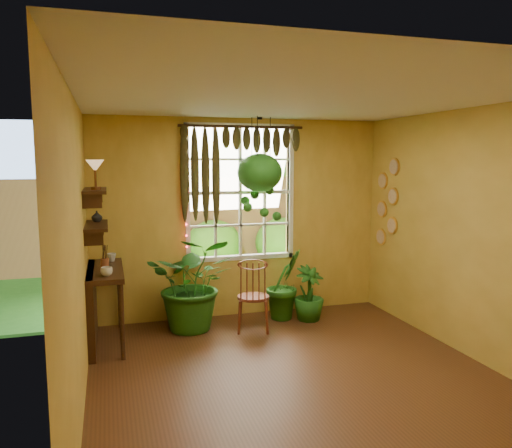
{
  "coord_description": "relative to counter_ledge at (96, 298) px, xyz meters",
  "views": [
    {
      "loc": [
        -1.74,
        -4.3,
        2.14
      ],
      "look_at": [
        -0.11,
        1.15,
        1.41
      ],
      "focal_mm": 35.0,
      "sensor_mm": 36.0,
      "label": 1
    }
  ],
  "objects": [
    {
      "name": "window",
      "position": [
        1.91,
        0.68,
        1.15
      ],
      "size": [
        1.52,
        0.1,
        1.86
      ],
      "color": "white",
      "rests_on": "wall_back"
    },
    {
      "name": "wall_back",
      "position": [
        1.91,
        0.65,
        0.8
      ],
      "size": [
        4.0,
        0.0,
        4.0
      ],
      "primitive_type": "plane",
      "rotation": [
        1.57,
        0.0,
        0.0
      ],
      "color": "gold",
      "rests_on": "floor"
    },
    {
      "name": "counter_ledge",
      "position": [
        0.0,
        0.0,
        0.0
      ],
      "size": [
        0.4,
        1.2,
        0.9
      ],
      "color": "#36220E",
      "rests_on": "floor"
    },
    {
      "name": "string_lights",
      "position": [
        1.15,
        0.59,
        1.2
      ],
      "size": [
        0.03,
        0.03,
        1.54
      ],
      "primitive_type": null,
      "color": "#FF2633",
      "rests_on": "window"
    },
    {
      "name": "shelf_lower",
      "position": [
        0.03,
        0.0,
        0.85
      ],
      "size": [
        0.25,
        0.9,
        0.04
      ],
      "primitive_type": "cube",
      "color": "#36220E",
      "rests_on": "wall_left"
    },
    {
      "name": "potted_plant_right",
      "position": [
        2.71,
        0.13,
        -0.19
      ],
      "size": [
        0.53,
        0.53,
        0.73
      ],
      "primitive_type": "imported",
      "rotation": [
        0.0,
        0.0,
        0.39
      ],
      "color": "#195316",
      "rests_on": "floor"
    },
    {
      "name": "valance_vine",
      "position": [
        1.82,
        0.56,
        1.73
      ],
      "size": [
        1.7,
        0.12,
        1.1
      ],
      "color": "#36220E",
      "rests_on": "window"
    },
    {
      "name": "wall_left",
      "position": [
        -0.09,
        -1.6,
        0.8
      ],
      "size": [
        0.0,
        4.5,
        4.5
      ],
      "primitive_type": "plane",
      "rotation": [
        1.57,
        0.0,
        1.57
      ],
      "color": "gold",
      "rests_on": "floor"
    },
    {
      "name": "wall_right",
      "position": [
        3.91,
        -1.6,
        0.8
      ],
      "size": [
        0.0,
        4.5,
        4.5
      ],
      "primitive_type": "plane",
      "rotation": [
        1.57,
        0.0,
        -1.57
      ],
      "color": "gold",
      "rests_on": "floor"
    },
    {
      "name": "floor",
      "position": [
        1.91,
        -1.6,
        -0.55
      ],
      "size": [
        4.5,
        4.5,
        0.0
      ],
      "primitive_type": "plane",
      "color": "#502C17",
      "rests_on": "ground"
    },
    {
      "name": "cup_a",
      "position": [
        0.13,
        -0.4,
        0.4
      ],
      "size": [
        0.15,
        0.15,
        0.1
      ],
      "primitive_type": "imported",
      "rotation": [
        0.0,
        0.0,
        0.2
      ],
      "color": "silver",
      "rests_on": "counter_ledge"
    },
    {
      "name": "potted_plant_mid",
      "position": [
        2.43,
        0.3,
        -0.07
      ],
      "size": [
        0.65,
        0.6,
        0.95
      ],
      "primitive_type": "imported",
      "rotation": [
        0.0,
        0.0,
        0.43
      ],
      "color": "#195316",
      "rests_on": "floor"
    },
    {
      "name": "cup_b",
      "position": [
        0.19,
        0.38,
        0.4
      ],
      "size": [
        0.12,
        0.12,
        0.1
      ],
      "primitive_type": "imported",
      "rotation": [
        0.0,
        0.0,
        -0.1
      ],
      "color": "beige",
      "rests_on": "counter_ledge"
    },
    {
      "name": "brush_jar",
      "position": [
        0.11,
        -0.0,
        0.48
      ],
      "size": [
        0.09,
        0.09,
        0.35
      ],
      "color": "brown",
      "rests_on": "counter_ledge"
    },
    {
      "name": "windsor_chair",
      "position": [
        1.88,
        -0.06,
        -0.24
      ],
      "size": [
        0.51,
        0.52,
        1.08
      ],
      "rotation": [
        0.0,
        0.0,
        -0.31
      ],
      "color": "maroon",
      "rests_on": "floor"
    },
    {
      "name": "potted_plant_left",
      "position": [
        1.17,
        0.19,
        0.05
      ],
      "size": [
        1.29,
        1.18,
        1.21
      ],
      "primitive_type": "imported",
      "rotation": [
        0.0,
        0.0,
        -0.25
      ],
      "color": "#195316",
      "rests_on": "floor"
    },
    {
      "name": "shelf_vase",
      "position": [
        0.04,
        0.22,
        0.93
      ],
      "size": [
        0.14,
        0.14,
        0.13
      ],
      "primitive_type": "imported",
      "rotation": [
        0.0,
        0.0,
        0.09
      ],
      "color": "#B2AD99",
      "rests_on": "shelf_lower"
    },
    {
      "name": "wall_plates",
      "position": [
        3.89,
        0.19,
        1.0
      ],
      "size": [
        0.04,
        0.32,
        1.1
      ],
      "primitive_type": null,
      "color": "#FFEAD0",
      "rests_on": "wall_right"
    },
    {
      "name": "backyard",
      "position": [
        2.15,
        5.27,
        0.73
      ],
      "size": [
        14.0,
        10.0,
        12.0
      ],
      "color": "#205E1B",
      "rests_on": "ground"
    },
    {
      "name": "shelf_upper",
      "position": [
        0.03,
        0.0,
        1.25
      ],
      "size": [
        0.25,
        0.9,
        0.04
      ],
      "primitive_type": "cube",
      "color": "#36220E",
      "rests_on": "wall_left"
    },
    {
      "name": "ceiling",
      "position": [
        1.91,
        -1.6,
        2.15
      ],
      "size": [
        4.5,
        4.5,
        0.0
      ],
      "primitive_type": "plane",
      "rotation": [
        3.14,
        0.0,
        0.0
      ],
      "color": "silver",
      "rests_on": "wall_back"
    },
    {
      "name": "tiffany_lamp",
      "position": [
        0.05,
        -0.15,
        1.51
      ],
      "size": [
        0.2,
        0.2,
        0.33
      ],
      "color": "brown",
      "rests_on": "shelf_upper"
    },
    {
      "name": "hanging_basket",
      "position": [
        2.1,
        0.4,
        1.35
      ],
      "size": [
        0.59,
        0.59,
        1.38
      ],
      "color": "black",
      "rests_on": "ceiling"
    }
  ]
}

